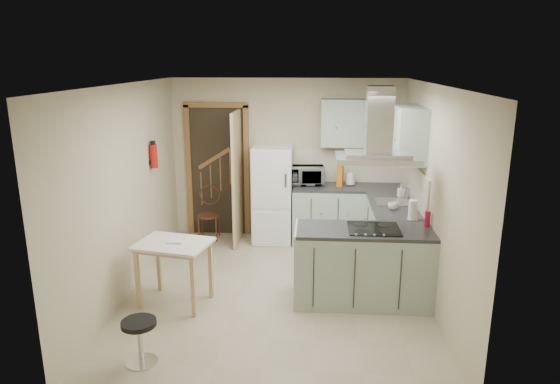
# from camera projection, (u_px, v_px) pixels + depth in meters

# --- Properties ---
(floor) EXTENTS (4.20, 4.20, 0.00)m
(floor) POSITION_uv_depth(u_px,v_px,m) (277.00, 291.00, 6.15)
(floor) COLOR tan
(floor) RESTS_ON ground
(ceiling) EXTENTS (4.20, 4.20, 0.00)m
(ceiling) POSITION_uv_depth(u_px,v_px,m) (276.00, 85.00, 5.51)
(ceiling) COLOR silver
(ceiling) RESTS_ON back_wall
(back_wall) EXTENTS (3.60, 0.00, 3.60)m
(back_wall) POSITION_uv_depth(u_px,v_px,m) (287.00, 159.00, 7.86)
(back_wall) COLOR #BEB293
(back_wall) RESTS_ON floor
(left_wall) EXTENTS (0.00, 4.20, 4.20)m
(left_wall) POSITION_uv_depth(u_px,v_px,m) (126.00, 191.00, 5.96)
(left_wall) COLOR #BEB293
(left_wall) RESTS_ON floor
(right_wall) EXTENTS (0.00, 4.20, 4.20)m
(right_wall) POSITION_uv_depth(u_px,v_px,m) (433.00, 196.00, 5.71)
(right_wall) COLOR #BEB293
(right_wall) RESTS_ON floor
(doorway) EXTENTS (1.10, 0.12, 2.10)m
(doorway) POSITION_uv_depth(u_px,v_px,m) (218.00, 171.00, 7.95)
(doorway) COLOR brown
(doorway) RESTS_ON floor
(fridge) EXTENTS (0.60, 0.60, 1.50)m
(fridge) POSITION_uv_depth(u_px,v_px,m) (273.00, 194.00, 7.71)
(fridge) COLOR white
(fridge) RESTS_ON floor
(counter_back) EXTENTS (1.08, 0.60, 0.90)m
(counter_back) POSITION_uv_depth(u_px,v_px,m) (328.00, 214.00, 7.73)
(counter_back) COLOR #9EB2A0
(counter_back) RESTS_ON floor
(counter_right) EXTENTS (0.60, 1.95, 0.90)m
(counter_right) POSITION_uv_depth(u_px,v_px,m) (389.00, 230.00, 7.02)
(counter_right) COLOR #9EB2A0
(counter_right) RESTS_ON floor
(splashback) EXTENTS (1.68, 0.02, 0.50)m
(splashback) POSITION_uv_depth(u_px,v_px,m) (348.00, 166.00, 7.81)
(splashback) COLOR beige
(splashback) RESTS_ON counter_back
(wall_cabinet_back) EXTENTS (0.85, 0.35, 0.70)m
(wall_cabinet_back) POSITION_uv_depth(u_px,v_px,m) (349.00, 123.00, 7.47)
(wall_cabinet_back) COLOR #9EB2A0
(wall_cabinet_back) RESTS_ON back_wall
(wall_cabinet_right) EXTENTS (0.35, 0.90, 0.70)m
(wall_cabinet_right) POSITION_uv_depth(u_px,v_px,m) (408.00, 134.00, 6.39)
(wall_cabinet_right) COLOR #9EB2A0
(wall_cabinet_right) RESTS_ON right_wall
(peninsula) EXTENTS (1.55, 0.65, 0.90)m
(peninsula) POSITION_uv_depth(u_px,v_px,m) (363.00, 266.00, 5.80)
(peninsula) COLOR #9EB2A0
(peninsula) RESTS_ON floor
(hob) EXTENTS (0.58, 0.50, 0.01)m
(hob) POSITION_uv_depth(u_px,v_px,m) (374.00, 229.00, 5.67)
(hob) COLOR black
(hob) RESTS_ON peninsula
(extractor_hood) EXTENTS (0.90, 0.55, 0.10)m
(extractor_hood) POSITION_uv_depth(u_px,v_px,m) (377.00, 158.00, 5.46)
(extractor_hood) COLOR silver
(extractor_hood) RESTS_ON ceiling
(sink) EXTENTS (0.45, 0.40, 0.01)m
(sink) POSITION_uv_depth(u_px,v_px,m) (392.00, 202.00, 6.74)
(sink) COLOR silver
(sink) RESTS_ON counter_right
(fire_extinguisher) EXTENTS (0.10, 0.10, 0.32)m
(fire_extinguisher) POSITION_uv_depth(u_px,v_px,m) (154.00, 156.00, 6.75)
(fire_extinguisher) COLOR #B2140F
(fire_extinguisher) RESTS_ON left_wall
(drop_leaf_table) EXTENTS (0.91, 0.75, 0.75)m
(drop_leaf_table) POSITION_uv_depth(u_px,v_px,m) (175.00, 273.00, 5.77)
(drop_leaf_table) COLOR tan
(drop_leaf_table) RESTS_ON floor
(bentwood_chair) EXTENTS (0.35, 0.35, 0.77)m
(bentwood_chair) POSITION_uv_depth(u_px,v_px,m) (209.00, 215.00, 7.87)
(bentwood_chair) COLOR #482718
(bentwood_chair) RESTS_ON floor
(stool) EXTENTS (0.43, 0.43, 0.44)m
(stool) POSITION_uv_depth(u_px,v_px,m) (140.00, 342.00, 4.66)
(stool) COLOR black
(stool) RESTS_ON floor
(microwave) EXTENTS (0.53, 0.39, 0.28)m
(microwave) POSITION_uv_depth(u_px,v_px,m) (307.00, 175.00, 7.68)
(microwave) COLOR black
(microwave) RESTS_ON counter_back
(kettle) EXTENTS (0.17, 0.17, 0.20)m
(kettle) POSITION_uv_depth(u_px,v_px,m) (351.00, 179.00, 7.62)
(kettle) COLOR white
(kettle) RESTS_ON counter_back
(cereal_box) EXTENTS (0.11, 0.22, 0.31)m
(cereal_box) POSITION_uv_depth(u_px,v_px,m) (340.00, 175.00, 7.60)
(cereal_box) COLOR orange
(cereal_box) RESTS_ON counter_back
(soap_bottle) EXTENTS (0.10, 0.10, 0.17)m
(soap_bottle) POSITION_uv_depth(u_px,v_px,m) (401.00, 191.00, 6.99)
(soap_bottle) COLOR silver
(soap_bottle) RESTS_ON counter_right
(paper_towel) EXTENTS (0.11, 0.11, 0.25)m
(paper_towel) POSITION_uv_depth(u_px,v_px,m) (413.00, 210.00, 5.98)
(paper_towel) COLOR white
(paper_towel) RESTS_ON counter_right
(cup) EXTENTS (0.16, 0.16, 0.10)m
(cup) POSITION_uv_depth(u_px,v_px,m) (393.00, 206.00, 6.40)
(cup) COLOR silver
(cup) RESTS_ON counter_right
(red_bottle) EXTENTS (0.07, 0.07, 0.18)m
(red_bottle) POSITION_uv_depth(u_px,v_px,m) (427.00, 219.00, 5.75)
(red_bottle) COLOR #AF0F30
(red_bottle) RESTS_ON peninsula
(book) EXTENTS (0.18, 0.24, 0.10)m
(book) POSITION_uv_depth(u_px,v_px,m) (169.00, 236.00, 5.72)
(book) COLOR maroon
(book) RESTS_ON drop_leaf_table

